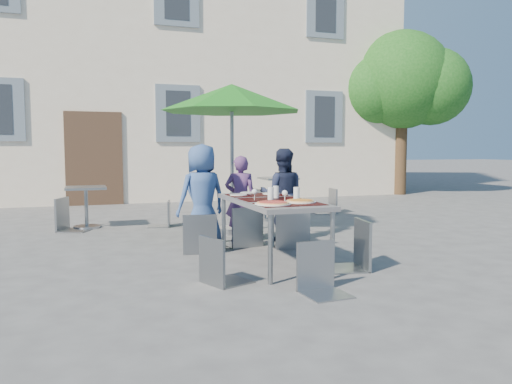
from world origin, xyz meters
name	(u,v)px	position (x,y,z in m)	size (l,w,h in m)	color
ground	(302,271)	(0.00, 0.00, 0.00)	(90.00, 90.00, 0.00)	#4A4A4D
building	(154,38)	(0.00, 11.50, 4.85)	(13.60, 8.20, 11.10)	beige
tree	(403,82)	(6.55, 7.54, 3.25)	(3.60, 3.00, 4.70)	#45301D
dining_table	(272,204)	(-0.17, 0.49, 0.70)	(0.80, 1.85, 0.76)	#434347
pizza_near_left	(273,203)	(-0.37, -0.06, 0.77)	(0.38, 0.38, 0.03)	white
pizza_near_right	(300,201)	(-0.01, 0.04, 0.77)	(0.34, 0.34, 0.03)	white
glassware	(279,193)	(-0.12, 0.40, 0.83)	(0.53, 0.46, 0.15)	silver
place_settings	(253,194)	(-0.18, 1.13, 0.76)	(0.70, 0.49, 0.01)	white
child_0	(202,196)	(-0.74, 1.63, 0.70)	(0.68, 0.45, 1.40)	#355491
child_1	(241,199)	(-0.12, 1.88, 0.62)	(0.45, 0.30, 1.24)	#563368
child_2	(282,195)	(0.49, 1.81, 0.67)	(0.65, 0.37, 1.34)	#1C223E
chair_0	(199,209)	(-0.85, 1.31, 0.57)	(0.50, 0.51, 0.97)	slate
chair_1	(244,202)	(-0.18, 1.54, 0.62)	(0.53, 0.54, 1.04)	gray
chair_2	(292,203)	(0.41, 1.25, 0.61)	(0.57, 0.58, 1.04)	gray
chair_3	(219,231)	(-0.98, -0.20, 0.53)	(0.52, 0.52, 0.90)	gray
chair_4	(354,214)	(0.58, -0.08, 0.61)	(0.54, 0.53, 1.04)	gray
chair_5	(321,237)	(-0.17, -0.79, 0.52)	(0.42, 0.43, 0.90)	gray
patio_umbrella	(232,100)	(-0.03, 2.63, 2.10)	(2.22, 2.22, 2.34)	#ACAFB4
cafe_table_0	(86,201)	(-2.21, 3.92, 0.46)	(0.65, 0.65, 0.70)	#ACAFB4
bg_chair_l_0	(68,194)	(-2.49, 3.72, 0.60)	(0.60, 0.60, 1.02)	gray
bg_chair_r_0	(163,198)	(-0.95, 3.67, 0.48)	(0.45, 0.44, 0.84)	gray
cafe_table_1	(278,189)	(1.59, 4.76, 0.50)	(0.69, 0.69, 0.74)	#ACAFB4
bg_chair_l_1	(263,185)	(1.07, 4.25, 0.62)	(0.58, 0.58, 1.05)	gray
bg_chair_r_1	(329,186)	(2.55, 4.34, 0.57)	(0.48, 0.47, 0.97)	gray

